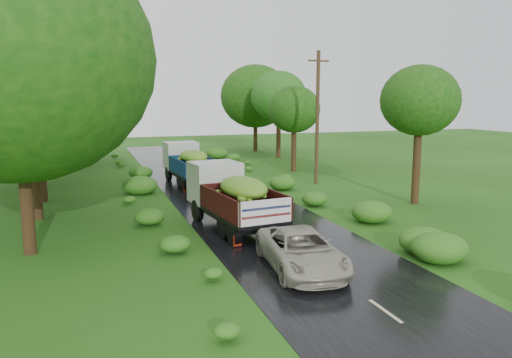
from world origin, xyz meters
name	(u,v)px	position (x,y,z in m)	size (l,w,h in m)	color
ground	(321,266)	(0.00, 0.00, 0.00)	(120.00, 120.00, 0.00)	#1F460F
road	(272,230)	(0.00, 5.00, 0.01)	(6.50, 80.00, 0.02)	black
road_lines	(264,225)	(0.00, 6.00, 0.02)	(0.12, 69.60, 0.00)	#BFB78C
truck_near	(231,194)	(-1.55, 6.17, 1.57)	(3.08, 6.82, 2.77)	black
truck_far	(188,162)	(-1.13, 18.21, 1.53)	(2.70, 6.57, 2.70)	black
car	(302,251)	(-0.85, -0.16, 0.70)	(2.26, 4.90, 1.36)	#AFAD9B
utility_pole	(317,116)	(7.17, 15.35, 4.59)	(1.56, 0.29, 8.91)	#382616
trees_left	(40,85)	(-10.21, 19.34, 6.65)	(5.66, 34.31, 9.31)	black
trees_right	(285,100)	(9.56, 27.03, 5.65)	(5.30, 31.70, 7.69)	black
shrubs	(220,188)	(0.00, 14.00, 0.35)	(11.90, 44.00, 0.70)	#275B15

